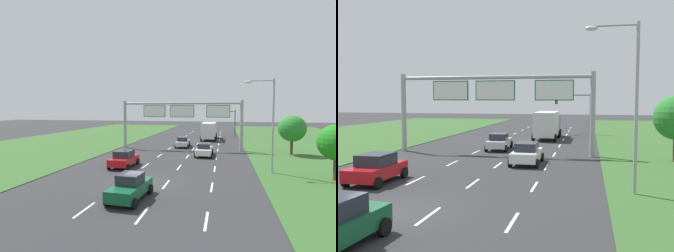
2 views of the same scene
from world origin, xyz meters
The scene contains 14 objects.
ground_plane centered at (0.00, 0.00, 0.00)m, with size 200.00×200.00×0.00m, color #2D2D30.
grass_verge_left centered at (-21.00, 10.00, 0.03)m, with size 24.00×120.00×0.06m, color #335B28.
lane_dashes_inner_left centered at (-1.75, 15.00, 0.00)m, with size 0.14×68.40×0.01m.
lane_dashes_inner_right centered at (1.75, 15.00, 0.00)m, with size 0.14×68.40×0.01m.
lane_dashes_slip centered at (5.25, 15.00, 0.00)m, with size 0.14×68.40×0.01m.
car_near_red centered at (0.22, -3.78, 0.81)m, with size 2.17×4.06×1.69m.
car_lead_silver centered at (-3.73, 5.09, 0.83)m, with size 2.16×3.98×1.66m.
car_mid_lane centered at (3.70, 12.91, 0.80)m, with size 2.10×4.14×1.58m.
car_far_ahead centered at (-0.07, 19.95, 0.78)m, with size 2.20×4.51×1.55m.
box_truck centered at (3.33, 30.48, 1.74)m, with size 2.79×8.14×3.23m.
sign_gantry centered at (0.17, 17.35, 4.96)m, with size 17.24×0.44×7.00m.
traffic_light_mast centered at (6.35, 36.92, 3.87)m, with size 4.76×0.49×5.60m.
street_lamp centered at (9.97, 5.31, 5.08)m, with size 2.61×0.32×8.50m.
roadside_tree_mid centered at (14.43, 15.83, 3.37)m, with size 3.31×3.31×5.04m.
Camera 1 is at (6.10, -19.44, 5.86)m, focal length 28.00 mm.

